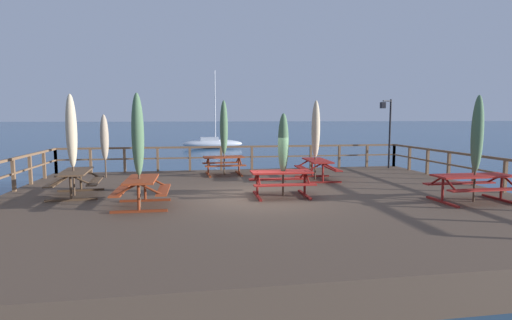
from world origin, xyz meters
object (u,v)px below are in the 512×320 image
object	(u,v)px
patio_umbrella_short_mid	(283,144)
sailboat_distant	(212,143)
patio_umbrella_tall_back_right	(104,138)
picnic_table_back_left	(281,178)
patio_umbrella_tall_mid_right	(71,131)
picnic_table_mid_centre	(224,162)
picnic_table_back_right	(473,182)
patio_umbrella_tall_back_left	(138,135)
lamp_post_hooked	(387,123)
picnic_table_mid_right	(142,186)
picnic_table_front_left	(317,165)
patio_umbrella_tall_mid_left	(224,128)
picnic_table_front_right	(76,177)
patio_umbrella_short_back	(316,130)
patio_umbrella_short_front	(477,134)

from	to	relation	value
patio_umbrella_short_mid	sailboat_distant	distance (m)	28.79
patio_umbrella_short_mid	patio_umbrella_tall_back_right	bearing A→B (deg)	141.45
picnic_table_back_left	patio_umbrella_tall_mid_right	bearing A→B (deg)	169.25
picnic_table_mid_centre	picnic_table_back_right	bearing A→B (deg)	-45.23
patio_umbrella_tall_back_left	lamp_post_hooked	bearing A→B (deg)	32.13
picnic_table_mid_right	patio_umbrella_tall_mid_right	bearing A→B (deg)	138.92
picnic_table_front_left	patio_umbrella_tall_mid_left	world-z (taller)	patio_umbrella_tall_mid_left
sailboat_distant	picnic_table_back_right	bearing A→B (deg)	-79.70
picnic_table_front_right	patio_umbrella_tall_mid_right	size ratio (longest dim) A/B	0.67
picnic_table_front_right	patio_umbrella_short_back	distance (m)	8.46
picnic_table_back_left	patio_umbrella_tall_mid_right	size ratio (longest dim) A/B	0.60
patio_umbrella_tall_mid_left	patio_umbrella_short_back	bearing A→B (deg)	-28.42
picnic_table_back_right	patio_umbrella_tall_back_right	xyz separation A→B (m)	(-11.11, 6.48, 1.02)
patio_umbrella_tall_mid_right	patio_umbrella_tall_back_right	distance (m)	3.68
picnic_table_front_right	picnic_table_back_left	distance (m)	6.22
picnic_table_mid_centre	picnic_table_back_right	distance (m)	9.15
picnic_table_front_right	lamp_post_hooked	bearing A→B (deg)	20.22
picnic_table_front_left	patio_umbrella_short_front	distance (m)	5.68
patio_umbrella_tall_mid_left	patio_umbrella_short_mid	world-z (taller)	patio_umbrella_tall_mid_left
picnic_table_mid_centre	patio_umbrella_tall_back_right	distance (m)	4.78
picnic_table_back_right	picnic_table_back_left	world-z (taller)	same
picnic_table_mid_centre	lamp_post_hooked	size ratio (longest dim) A/B	0.54
picnic_table_front_left	picnic_table_mid_centre	world-z (taller)	same
picnic_table_mid_centre	patio_umbrella_short_back	size ratio (longest dim) A/B	0.57
lamp_post_hooked	sailboat_distant	distance (m)	24.12
patio_umbrella_short_back	patio_umbrella_tall_mid_right	world-z (taller)	patio_umbrella_tall_mid_right
patio_umbrella_tall_back_left	patio_umbrella_short_back	world-z (taller)	patio_umbrella_short_back
patio_umbrella_short_back	patio_umbrella_short_mid	distance (m)	3.56
patio_umbrella_tall_back_left	picnic_table_front_left	bearing A→B (deg)	31.29
patio_umbrella_short_front	patio_umbrella_tall_mid_right	bearing A→B (deg)	165.94
patio_umbrella_short_front	picnic_table_back_right	bearing A→B (deg)	157.63
picnic_table_mid_right	picnic_table_front_right	distance (m)	2.85
patio_umbrella_tall_mid_left	patio_umbrella_tall_back_right	size ratio (longest dim) A/B	1.23
picnic_table_mid_right	patio_umbrella_short_mid	xyz separation A→B (m)	(4.03, 0.78, 1.03)
patio_umbrella_short_mid	patio_umbrella_short_back	bearing A→B (deg)	56.39
picnic_table_back_right	patio_umbrella_tall_mid_left	bearing A→B (deg)	135.02
picnic_table_back_right	patio_umbrella_tall_mid_right	world-z (taller)	patio_umbrella_tall_mid_right
sailboat_distant	picnic_table_front_right	bearing A→B (deg)	-101.70
picnic_table_mid_centre	patio_umbrella_tall_back_right	xyz separation A→B (m)	(-4.66, -0.01, 1.03)
patio_umbrella_tall_mid_left	sailboat_distant	bearing A→B (deg)	87.84
patio_umbrella_short_back	lamp_post_hooked	world-z (taller)	lamp_post_hooked
picnic_table_mid_right	patio_umbrella_short_mid	bearing A→B (deg)	10.90
picnic_table_front_left	lamp_post_hooked	xyz separation A→B (m)	(4.28, 2.81, 1.55)
patio_umbrella_tall_back_left	patio_umbrella_tall_mid_left	distance (m)	6.21
picnic_table_mid_right	patio_umbrella_tall_mid_left	distance (m)	6.30
picnic_table_back_right	sailboat_distant	distance (m)	30.92
patio_umbrella_tall_back_left	patio_umbrella_short_back	distance (m)	7.14
picnic_table_front_right	lamp_post_hooked	world-z (taller)	lamp_post_hooked
picnic_table_mid_centre	picnic_table_back_left	xyz separation A→B (m)	(1.31, -4.84, 0.01)
picnic_table_front_left	picnic_table_mid_right	bearing A→B (deg)	-148.83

